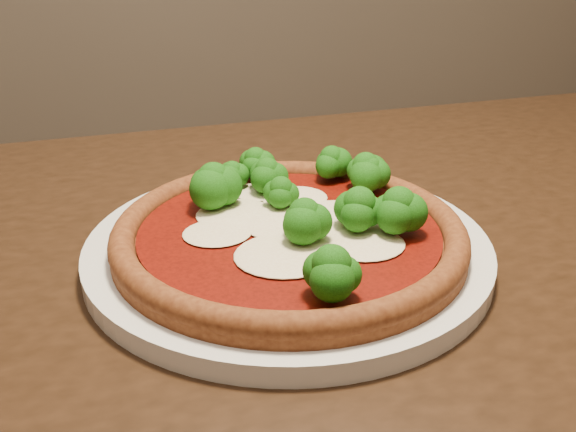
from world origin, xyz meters
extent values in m
cube|color=black|center=(0.20, 0.03, 0.73)|extent=(1.36, 0.91, 0.04)
cylinder|color=black|center=(0.77, 0.43, 0.35)|extent=(0.06, 0.06, 0.71)
cylinder|color=silver|center=(0.14, 0.03, 0.76)|extent=(0.36, 0.36, 0.02)
cylinder|color=brown|center=(0.14, 0.02, 0.77)|extent=(0.30, 0.30, 0.01)
torus|color=brown|center=(0.14, 0.02, 0.78)|extent=(0.31, 0.31, 0.02)
cylinder|color=#640C04|center=(0.14, 0.02, 0.78)|extent=(0.26, 0.26, 0.00)
ellipsoid|color=#FBEDC7|center=(0.15, 0.03, 0.78)|extent=(0.09, 0.09, 0.01)
ellipsoid|color=#FBEDC7|center=(0.16, 0.08, 0.78)|extent=(0.06, 0.06, 0.01)
ellipsoid|color=#FBEDC7|center=(0.22, 0.02, 0.78)|extent=(0.06, 0.05, 0.00)
ellipsoid|color=#FBEDC7|center=(0.20, -0.03, 0.78)|extent=(0.07, 0.06, 0.01)
ellipsoid|color=#FBEDC7|center=(0.10, 0.05, 0.78)|extent=(0.07, 0.07, 0.01)
ellipsoid|color=#FBEDC7|center=(0.19, 0.03, 0.78)|extent=(0.07, 0.06, 0.01)
ellipsoid|color=#FBEDC7|center=(0.13, 0.10, 0.78)|extent=(0.05, 0.05, 0.00)
ellipsoid|color=#FBEDC7|center=(0.08, 0.02, 0.78)|extent=(0.06, 0.05, 0.00)
ellipsoid|color=#FBEDC7|center=(0.13, -0.03, 0.78)|extent=(0.08, 0.08, 0.01)
ellipsoid|color=#1E7312|center=(0.15, -0.10, 0.81)|extent=(0.05, 0.05, 0.04)
ellipsoid|color=#1E7312|center=(0.20, 0.00, 0.81)|extent=(0.05, 0.05, 0.04)
ellipsoid|color=#1E7312|center=(0.09, 0.07, 0.81)|extent=(0.05, 0.05, 0.04)
ellipsoid|color=#1E7312|center=(0.14, 0.10, 0.80)|extent=(0.04, 0.04, 0.04)
ellipsoid|color=#1E7312|center=(0.23, 0.08, 0.81)|extent=(0.05, 0.05, 0.04)
ellipsoid|color=#1E7312|center=(0.21, 0.12, 0.80)|extent=(0.04, 0.04, 0.04)
ellipsoid|color=#1E7312|center=(0.15, -0.01, 0.81)|extent=(0.05, 0.05, 0.04)
ellipsoid|color=#1E7312|center=(0.11, 0.11, 0.80)|extent=(0.03, 0.03, 0.03)
ellipsoid|color=#1E7312|center=(0.24, 0.08, 0.80)|extent=(0.04, 0.04, 0.04)
ellipsoid|color=#1E7312|center=(0.14, 0.05, 0.80)|extent=(0.04, 0.04, 0.03)
ellipsoid|color=#1E7312|center=(0.23, -0.01, 0.81)|extent=(0.05, 0.05, 0.04)
ellipsoid|color=#1E7312|center=(0.14, 0.13, 0.80)|extent=(0.04, 0.04, 0.03)
camera|label=1|loc=(0.03, -0.47, 1.03)|focal=40.00mm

